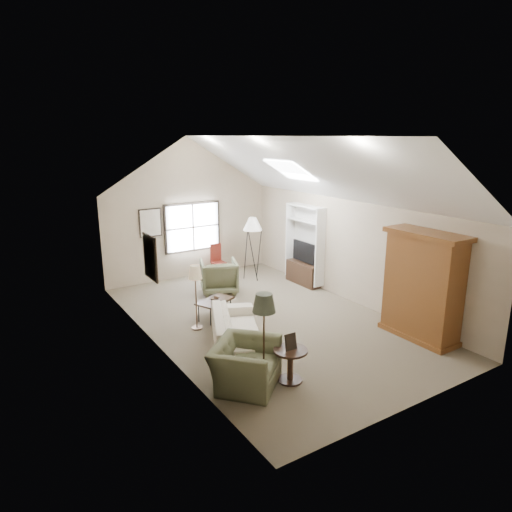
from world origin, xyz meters
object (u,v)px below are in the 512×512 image
coffee_table (215,309)px  side_table (290,365)px  side_chair (218,260)px  armchair_near (246,364)px  armoire (423,286)px  armchair_far (219,276)px  sofa (237,330)px

coffee_table → side_table: bearing=-93.5°
side_table → side_chair: 6.28m
armchair_near → side_chair: bearing=24.2°
armoire → armchair_near: armoire is taller
armchair_near → coffee_table: size_ratio=1.32×
armchair_near → armoire: bearing=-46.3°
side_chair → armchair_far: bearing=-119.1°
sofa → armchair_near: 1.44m
sofa → side_table: bearing=-152.0°
armoire → side_table: armoire is taller
armchair_near → side_table: bearing=-64.6°
armchair_far → side_chair: side_chair is taller
armchair_far → side_chair: bearing=-96.1°
armoire → side_chair: armoire is taller
sofa → armchair_near: armchair_near is taller
sofa → side_table: size_ratio=3.99×
armoire → sofa: bearing=154.5°
armoire → armchair_far: (-2.16, 4.64, -0.67)m
armchair_far → armoire: bearing=136.3°
armoire → armchair_far: armoire is taller
sofa → armchair_far: (1.21, 3.03, 0.10)m
side_chair → armoire: bearing=-78.1°
armchair_far → armchair_near: bearing=88.7°
sofa → coffee_table: sofa is taller
armoire → armchair_far: bearing=115.0°
armchair_far → side_chair: (0.71, 1.37, 0.03)m
side_table → side_chair: size_ratio=0.63×
armchair_far → side_chair: 1.54m
armoire → sofa: size_ratio=0.96×
armchair_far → side_table: size_ratio=1.64×
armchair_near → side_table: 0.76m
armchair_far → side_table: 4.77m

